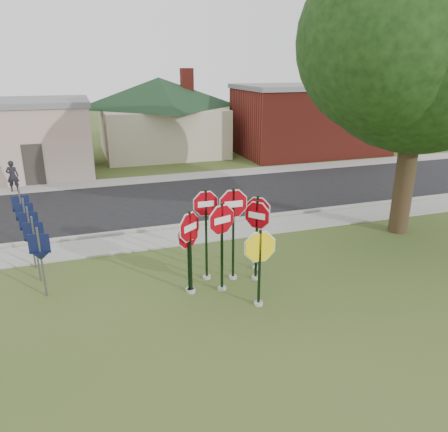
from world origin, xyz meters
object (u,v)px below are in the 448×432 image
object	(u,v)px
stop_sign_center	(222,234)
stop_sign_left	(190,241)
pedestrian	(13,176)
stop_sign_yellow	(260,258)
oak_tree	(425,33)

from	to	relation	value
stop_sign_center	stop_sign_left	xyz separation A→B (m)	(-0.86, 0.13, -0.13)
stop_sign_left	pedestrian	xyz separation A→B (m)	(-5.77, 12.61, -0.72)
stop_sign_center	stop_sign_yellow	world-z (taller)	stop_sign_center
stop_sign_yellow	stop_sign_center	bearing A→B (deg)	120.87
stop_sign_yellow	oak_tree	size ratio (longest dim) A/B	0.19
stop_sign_center	oak_tree	xyz separation A→B (m)	(7.82, 2.22, 5.32)
stop_sign_center	stop_sign_left	bearing A→B (deg)	171.32
oak_tree	stop_sign_left	bearing A→B (deg)	-166.47
stop_sign_yellow	pedestrian	xyz separation A→B (m)	(-7.28, 13.83, -0.52)
stop_sign_center	oak_tree	world-z (taller)	oak_tree
stop_sign_center	oak_tree	distance (m)	9.71
stop_sign_yellow	oak_tree	bearing A→B (deg)	24.81
stop_sign_yellow	oak_tree	world-z (taller)	oak_tree
stop_sign_center	stop_sign_left	world-z (taller)	stop_sign_center
pedestrian	stop_sign_yellow	bearing A→B (deg)	119.29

